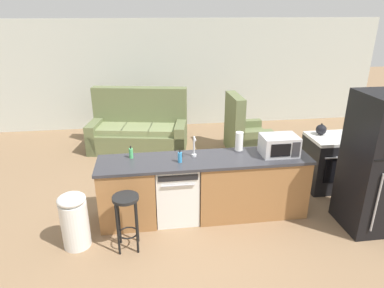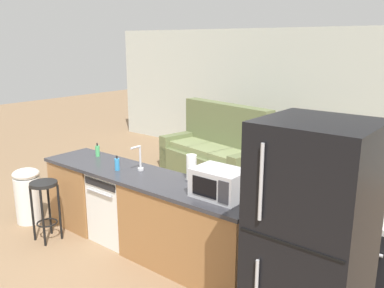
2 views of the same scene
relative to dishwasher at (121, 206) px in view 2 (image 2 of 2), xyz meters
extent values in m
plane|color=#896B4C|center=(0.25, 0.00, -0.42)|extent=(24.00, 24.00, 0.00)
cube|color=beige|center=(0.55, 4.20, 0.88)|extent=(10.00, 0.06, 2.60)
cube|color=#9E6B3D|center=(-0.68, 0.00, 0.01)|extent=(0.75, 0.62, 0.86)
cube|color=#9E6B3D|center=(1.08, 0.00, 0.01)|extent=(1.55, 0.62, 0.86)
cube|color=#333338|center=(0.40, 0.00, 0.46)|extent=(2.94, 0.66, 0.04)
cube|color=#3F2A18|center=(0.40, 0.00, -0.38)|extent=(2.86, 0.56, 0.08)
cube|color=white|center=(0.00, 0.00, 0.00)|extent=(0.58, 0.58, 0.84)
cube|color=black|center=(0.00, -0.30, 0.36)|extent=(0.52, 0.01, 0.08)
cylinder|color=#B2B2B7|center=(0.00, -0.31, 0.26)|extent=(0.44, 0.02, 0.02)
cube|color=black|center=(2.60, 0.55, 0.00)|extent=(0.76, 0.64, 0.85)
cube|color=black|center=(2.60, 0.22, 0.05)|extent=(0.53, 0.01, 0.43)
cylinder|color=silver|center=(2.60, 0.20, 0.28)|extent=(0.61, 0.03, 0.03)
cube|color=silver|center=(2.60, 0.55, 0.45)|extent=(0.76, 0.64, 0.05)
torus|color=black|center=(2.43, 0.42, 0.47)|extent=(0.16, 0.16, 0.01)
torus|color=black|center=(2.77, 0.42, 0.47)|extent=(0.16, 0.16, 0.01)
torus|color=black|center=(2.43, 0.68, 0.47)|extent=(0.16, 0.16, 0.01)
torus|color=black|center=(2.77, 0.68, 0.47)|extent=(0.16, 0.16, 0.01)
cube|color=black|center=(2.60, -0.55, 0.52)|extent=(0.72, 0.70, 1.87)
cylinder|color=#B2B2B7|center=(2.40, -0.92, 1.10)|extent=(0.02, 0.02, 0.50)
cube|color=black|center=(2.60, -0.90, 0.74)|extent=(0.68, 0.01, 0.01)
cube|color=#B7B7BC|center=(1.45, 0.00, 0.62)|extent=(0.50, 0.36, 0.28)
cube|color=black|center=(1.41, -0.18, 0.62)|extent=(0.27, 0.01, 0.18)
cube|color=#2D2D33|center=(1.62, -0.18, 0.62)|extent=(0.11, 0.01, 0.21)
cylinder|color=silver|center=(0.26, 0.10, 0.49)|extent=(0.07, 0.07, 0.03)
cylinder|color=silver|center=(0.26, 0.10, 0.64)|extent=(0.02, 0.02, 0.26)
cylinder|color=silver|center=(0.26, 0.03, 0.77)|extent=(0.02, 0.14, 0.02)
cylinder|color=#4C4C51|center=(0.93, 0.21, 0.49)|extent=(0.14, 0.14, 0.01)
cylinder|color=white|center=(0.93, 0.21, 0.63)|extent=(0.11, 0.11, 0.27)
cylinder|color=#338CCC|center=(0.05, -0.07, 0.55)|extent=(0.06, 0.06, 0.14)
cylinder|color=black|center=(0.05, -0.07, 0.64)|extent=(0.02, 0.02, 0.04)
cylinder|color=#4CB266|center=(-0.60, 0.16, 0.55)|extent=(0.06, 0.06, 0.14)
cylinder|color=black|center=(-0.60, 0.16, 0.64)|extent=(0.02, 0.02, 0.04)
sphere|color=black|center=(2.43, 0.68, 0.56)|extent=(0.17, 0.17, 0.17)
sphere|color=black|center=(2.43, 0.68, 0.66)|extent=(0.03, 0.03, 0.03)
cone|color=black|center=(2.51, 0.68, 0.58)|extent=(0.08, 0.04, 0.06)
cylinder|color=black|center=(-0.66, -0.60, 0.30)|extent=(0.32, 0.32, 0.04)
cylinder|color=black|center=(-0.77, -0.71, -0.07)|extent=(0.03, 0.03, 0.70)
cylinder|color=black|center=(-0.55, -0.71, -0.07)|extent=(0.03, 0.03, 0.70)
cylinder|color=black|center=(-0.77, -0.49, -0.07)|extent=(0.03, 0.03, 0.70)
cylinder|color=black|center=(-0.55, -0.49, -0.07)|extent=(0.03, 0.03, 0.70)
torus|color=black|center=(-0.66, -0.60, -0.20)|extent=(0.25, 0.25, 0.02)
cylinder|color=white|center=(-1.32, -0.46, -0.11)|extent=(0.34, 0.34, 0.62)
ellipsoid|color=white|center=(-1.32, -0.46, 0.25)|extent=(0.35, 0.35, 0.14)
cube|color=#667047|center=(-0.55, 2.63, -0.21)|extent=(2.13, 1.26, 0.42)
cube|color=#667047|center=(-0.49, 2.96, 0.21)|extent=(2.01, 0.61, 1.27)
cube|color=#667047|center=(-1.44, 2.80, -0.11)|extent=(0.37, 0.92, 0.62)
cube|color=#667047|center=(0.33, 2.46, -0.11)|extent=(0.37, 0.92, 0.62)
cube|color=#7D8959|center=(-1.10, 2.69, 0.06)|extent=(0.67, 0.72, 0.12)
cube|color=#7D8959|center=(-0.56, 2.58, 0.06)|extent=(0.67, 0.72, 0.12)
cube|color=#7D8959|center=(-0.02, 2.48, 0.06)|extent=(0.67, 0.72, 0.12)
cube|color=#667047|center=(1.72, 2.29, -0.22)|extent=(0.82, 0.87, 0.40)
cube|color=#667047|center=(1.42, 2.28, 0.18)|extent=(0.22, 0.85, 1.20)
cube|color=#667047|center=(1.72, 1.94, -0.15)|extent=(0.80, 0.18, 0.55)
cube|color=#667047|center=(1.71, 2.63, -0.15)|extent=(0.80, 0.18, 0.55)
camera|label=1|loc=(-0.36, -4.21, 2.41)|focal=32.00mm
camera|label=2|loc=(3.55, -3.01, 1.94)|focal=38.00mm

